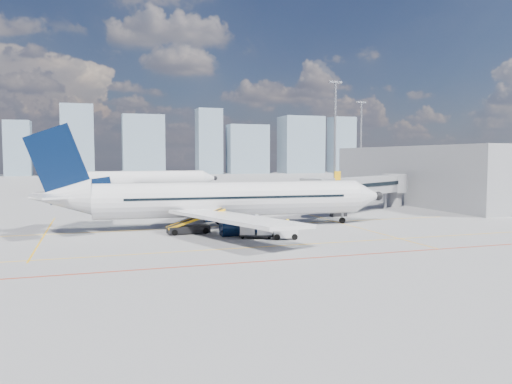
% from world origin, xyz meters
% --- Properties ---
extents(ground, '(420.00, 420.00, 0.00)m').
position_xyz_m(ground, '(0.00, 0.00, 0.00)').
color(ground, slate).
rests_on(ground, ground).
extents(apron_markings, '(90.00, 35.12, 0.01)m').
position_xyz_m(apron_markings, '(-0.58, -3.91, 0.01)').
color(apron_markings, '#FFB20D').
rests_on(apron_markings, ground).
extents(jet_bridge, '(23.55, 15.78, 6.30)m').
position_xyz_m(jet_bridge, '(23.51, 16.91, 3.74)').
color(jet_bridge, gray).
rests_on(jet_bridge, ground).
extents(terminal_block, '(10.00, 42.00, 10.00)m').
position_xyz_m(terminal_block, '(39.95, 26.00, 5.00)').
color(terminal_block, gray).
rests_on(terminal_block, ground).
extents(floodlight_mast_ne, '(3.20, 0.61, 25.45)m').
position_xyz_m(floodlight_mast_ne, '(38.00, 55.00, 13.59)').
color(floodlight_mast_ne, gray).
rests_on(floodlight_mast_ne, ground).
extents(floodlight_mast_far, '(3.20, 0.61, 25.45)m').
position_xyz_m(floodlight_mast_far, '(65.00, 90.00, 13.59)').
color(floodlight_mast_far, gray).
rests_on(floodlight_mast_far, ground).
extents(distant_skyline, '(240.93, 15.77, 31.57)m').
position_xyz_m(distant_skyline, '(0.31, 190.00, 13.57)').
color(distant_skyline, slate).
rests_on(distant_skyline, ground).
extents(main_aircraft, '(41.40, 36.04, 12.08)m').
position_xyz_m(main_aircraft, '(-1.57, 7.23, 3.22)').
color(main_aircraft, silver).
rests_on(main_aircraft, ground).
extents(second_aircraft, '(37.62, 32.78, 11.00)m').
position_xyz_m(second_aircraft, '(-6.67, 63.81, 3.22)').
color(second_aircraft, silver).
rests_on(second_aircraft, ground).
extents(baggage_tug, '(2.64, 1.98, 1.66)m').
position_xyz_m(baggage_tug, '(2.92, -2.59, 0.79)').
color(baggage_tug, silver).
rests_on(baggage_tug, ground).
extents(cargo_dolly, '(3.72, 2.63, 1.87)m').
position_xyz_m(cargo_dolly, '(0.48, -1.19, 1.03)').
color(cargo_dolly, black).
rests_on(cargo_dolly, ground).
extents(belt_loader, '(6.42, 2.06, 2.59)m').
position_xyz_m(belt_loader, '(-5.32, 3.87, 0.67)').
color(belt_loader, black).
rests_on(belt_loader, ground).
extents(ramp_worker, '(0.46, 0.70, 1.92)m').
position_xyz_m(ramp_worker, '(3.60, -1.93, 0.96)').
color(ramp_worker, gold).
rests_on(ramp_worker, ground).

